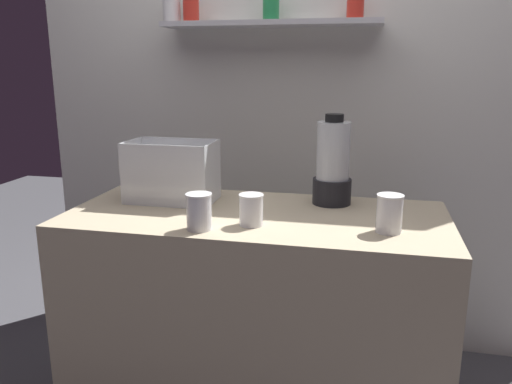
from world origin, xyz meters
TOP-DOWN VIEW (x-y plane):
  - counter at (0.00, 0.00)m, footprint 1.40×0.64m
  - back_wall_unit at (-0.00, 0.77)m, footprint 2.60×0.24m
  - carrot_display_bin at (-0.37, 0.10)m, footprint 0.35×0.21m
  - blender_pitcher at (0.26, 0.20)m, footprint 0.15×0.15m
  - juice_cup_carrot_far_left at (-0.14, -0.23)m, footprint 0.09×0.09m
  - juice_cup_orange_left at (0.02, -0.15)m, footprint 0.08×0.08m
  - juice_cup_mango_middle at (0.47, -0.12)m, footprint 0.09×0.09m

SIDE VIEW (x-z plane):
  - counter at x=0.00m, z-range 0.00..0.90m
  - juice_cup_orange_left at x=0.02m, z-range 0.89..1.00m
  - juice_cup_carrot_far_left at x=-0.14m, z-range 0.89..1.02m
  - juice_cup_mango_middle at x=0.47m, z-range 0.89..1.02m
  - carrot_display_bin at x=-0.37m, z-range 0.86..1.10m
  - blender_pitcher at x=0.26m, z-range 0.88..1.23m
  - back_wall_unit at x=0.00m, z-range 0.01..2.51m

